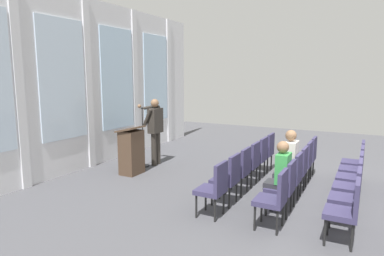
{
  "coord_description": "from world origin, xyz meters",
  "views": [
    {
      "loc": [
        -6.45,
        0.21,
        2.35
      ],
      "look_at": [
        0.23,
        3.75,
        1.16
      ],
      "focal_mm": 31.53,
      "sensor_mm": 36.0,
      "label": 1
    }
  ],
  "objects_px": {
    "chair_r0_c2": "(240,168)",
    "chair_r0_c3": "(250,161)",
    "mic_stand": "(143,154)",
    "chair_r0_c5": "(266,150)",
    "chair_r1_c5": "(309,154)",
    "lectern": "(131,151)",
    "chair_r1_c1": "(284,184)",
    "chair_r1_c3": "(298,167)",
    "speaker": "(155,127)",
    "chair_r1_c0": "(275,196)",
    "chair_r2_c4": "(355,166)",
    "chair_r2_c0": "(347,208)",
    "chair_r2_c5": "(356,159)",
    "chair_r0_c0": "(215,186)",
    "chair_r0_c1": "(229,176)",
    "chair_r2_c3": "(354,174)",
    "chair_r0_c4": "(259,155)",
    "audience_r1_c1": "(280,174)",
    "chair_r2_c2": "(352,183)",
    "chair_r1_c4": "(304,160)",
    "chair_r2_c1": "(350,194)",
    "audience_r1_c2": "(288,163)",
    "chair_r1_c2": "(292,175)"
  },
  "relations": [
    {
      "from": "chair_r2_c4",
      "to": "chair_r2_c3",
      "type": "bearing_deg",
      "value": 180.0
    },
    {
      "from": "chair_r0_c1",
      "to": "audience_r1_c1",
      "type": "relative_size",
      "value": 0.74
    },
    {
      "from": "chair_r0_c4",
      "to": "chair_r2_c4",
      "type": "height_order",
      "value": "same"
    },
    {
      "from": "chair_r1_c5",
      "to": "chair_r2_c5",
      "type": "distance_m",
      "value": 1.0
    },
    {
      "from": "speaker",
      "to": "chair_r2_c1",
      "type": "height_order",
      "value": "speaker"
    },
    {
      "from": "audience_r1_c1",
      "to": "chair_r1_c4",
      "type": "distance_m",
      "value": 1.87
    },
    {
      "from": "lectern",
      "to": "chair_r2_c2",
      "type": "relative_size",
      "value": 1.23
    },
    {
      "from": "mic_stand",
      "to": "chair_r1_c5",
      "type": "xyz_separation_m",
      "value": [
        1.08,
        -3.93,
        0.2
      ]
    },
    {
      "from": "chair_r1_c1",
      "to": "chair_r1_c3",
      "type": "xyz_separation_m",
      "value": [
        1.24,
        0.0,
        0.0
      ]
    },
    {
      "from": "chair_r2_c0",
      "to": "chair_r2_c3",
      "type": "relative_size",
      "value": 1.0
    },
    {
      "from": "chair_r2_c3",
      "to": "chair_r2_c4",
      "type": "bearing_deg",
      "value": 0.0
    },
    {
      "from": "chair_r1_c2",
      "to": "chair_r2_c0",
      "type": "height_order",
      "value": "same"
    },
    {
      "from": "chair_r0_c2",
      "to": "chair_r2_c1",
      "type": "relative_size",
      "value": 1.0
    },
    {
      "from": "lectern",
      "to": "chair_r0_c2",
      "type": "bearing_deg",
      "value": -92.34
    },
    {
      "from": "speaker",
      "to": "chair_r1_c0",
      "type": "bearing_deg",
      "value": -121.77
    },
    {
      "from": "chair_r2_c0",
      "to": "chair_r2_c2",
      "type": "height_order",
      "value": "same"
    },
    {
      "from": "chair_r0_c3",
      "to": "chair_r0_c5",
      "type": "relative_size",
      "value": 1.0
    },
    {
      "from": "chair_r0_c3",
      "to": "chair_r2_c2",
      "type": "xyz_separation_m",
      "value": [
        -0.62,
        -2.0,
        0.0
      ]
    },
    {
      "from": "chair_r2_c5",
      "to": "chair_r0_c0",
      "type": "bearing_deg",
      "value": 147.12
    },
    {
      "from": "speaker",
      "to": "chair_r0_c1",
      "type": "distance_m",
      "value": 3.27
    },
    {
      "from": "speaker",
      "to": "chair_r1_c5",
      "type": "height_order",
      "value": "speaker"
    },
    {
      "from": "chair_r0_c1",
      "to": "chair_r1_c3",
      "type": "xyz_separation_m",
      "value": [
        1.24,
        -1.0,
        0.0
      ]
    },
    {
      "from": "lectern",
      "to": "chair_r2_c4",
      "type": "relative_size",
      "value": 1.23
    },
    {
      "from": "audience_r1_c1",
      "to": "chair_r2_c5",
      "type": "relative_size",
      "value": 1.35
    },
    {
      "from": "chair_r0_c1",
      "to": "chair_r0_c4",
      "type": "xyz_separation_m",
      "value": [
        1.86,
        0.0,
        0.0
      ]
    },
    {
      "from": "chair_r2_c5",
      "to": "chair_r0_c4",
      "type": "bearing_deg",
      "value": 107.19
    },
    {
      "from": "chair_r1_c1",
      "to": "chair_r2_c2",
      "type": "bearing_deg",
      "value": -58.25
    },
    {
      "from": "chair_r0_c2",
      "to": "chair_r0_c3",
      "type": "height_order",
      "value": "same"
    },
    {
      "from": "lectern",
      "to": "chair_r0_c5",
      "type": "height_order",
      "value": "lectern"
    },
    {
      "from": "chair_r2_c0",
      "to": "chair_r2_c1",
      "type": "distance_m",
      "value": 0.62
    },
    {
      "from": "chair_r1_c0",
      "to": "chair_r0_c0",
      "type": "bearing_deg",
      "value": 90.0
    },
    {
      "from": "chair_r1_c1",
      "to": "chair_r1_c3",
      "type": "distance_m",
      "value": 1.24
    },
    {
      "from": "chair_r0_c1",
      "to": "audience_r1_c1",
      "type": "bearing_deg",
      "value": -90.0
    },
    {
      "from": "chair_r0_c2",
      "to": "chair_r2_c0",
      "type": "distance_m",
      "value": 2.35
    },
    {
      "from": "mic_stand",
      "to": "chair_r0_c5",
      "type": "xyz_separation_m",
      "value": [
        1.08,
        -2.93,
        0.2
      ]
    },
    {
      "from": "chair_r1_c3",
      "to": "chair_r0_c1",
      "type": "bearing_deg",
      "value": 141.06
    },
    {
      "from": "chair_r0_c5",
      "to": "chair_r1_c4",
      "type": "xyz_separation_m",
      "value": [
        -0.62,
        -1.0,
        0.0
      ]
    },
    {
      "from": "chair_r1_c4",
      "to": "speaker",
      "type": "bearing_deg",
      "value": 92.32
    },
    {
      "from": "chair_r2_c0",
      "to": "chair_r2_c4",
      "type": "xyz_separation_m",
      "value": [
        2.48,
        0.0,
        0.0
      ]
    },
    {
      "from": "mic_stand",
      "to": "chair_r1_c2",
      "type": "height_order",
      "value": "mic_stand"
    },
    {
      "from": "speaker",
      "to": "chair_r1_c2",
      "type": "xyz_separation_m",
      "value": [
        -1.09,
        -3.75,
        -0.48
      ]
    },
    {
      "from": "chair_r1_c3",
      "to": "chair_r2_c0",
      "type": "relative_size",
      "value": 1.0
    },
    {
      "from": "mic_stand",
      "to": "chair_r0_c5",
      "type": "relative_size",
      "value": 1.65
    },
    {
      "from": "chair_r1_c5",
      "to": "mic_stand",
      "type": "bearing_deg",
      "value": 105.33
    },
    {
      "from": "mic_stand",
      "to": "audience_r1_c2",
      "type": "relative_size",
      "value": 1.14
    },
    {
      "from": "chair_r0_c3",
      "to": "chair_r2_c4",
      "type": "distance_m",
      "value": 2.09
    },
    {
      "from": "mic_stand",
      "to": "chair_r2_c5",
      "type": "relative_size",
      "value": 1.65
    },
    {
      "from": "chair_r0_c2",
      "to": "chair_r1_c5",
      "type": "height_order",
      "value": "same"
    },
    {
      "from": "lectern",
      "to": "mic_stand",
      "type": "bearing_deg",
      "value": 12.68
    },
    {
      "from": "chair_r0_c4",
      "to": "chair_r0_c5",
      "type": "bearing_deg",
      "value": 0.0
    }
  ]
}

